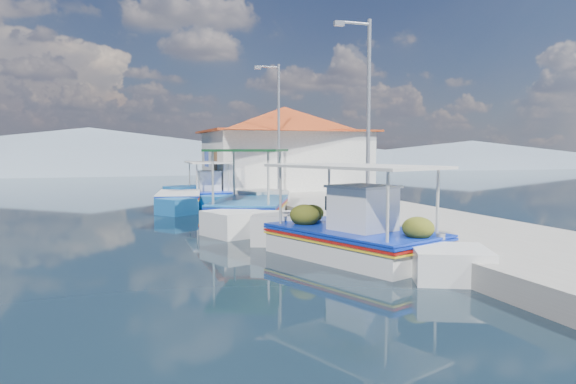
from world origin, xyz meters
name	(u,v)px	position (x,y,z in m)	size (l,w,h in m)	color
ground	(237,255)	(0.00, 0.00, 0.00)	(160.00, 160.00, 0.00)	black
quay	(350,210)	(5.90, 6.00, 0.25)	(5.00, 44.00, 0.50)	#A19F97
bollards	(306,203)	(3.80, 5.25, 0.65)	(0.20, 17.20, 0.30)	#A5A8AD
main_caique	(353,238)	(2.58, -1.23, 0.48)	(3.88, 7.06, 2.48)	silver
caique_green_canopy	(248,211)	(1.70, 5.49, 0.43)	(4.28, 7.06, 2.89)	silver
caique_blue_hull	(179,202)	(-0.04, 10.98, 0.29)	(2.51, 6.01, 1.09)	#1B63A7
caique_far	(208,195)	(1.60, 12.76, 0.41)	(2.00, 6.34, 2.22)	#1B63A7
harbor_building	(284,146)	(6.20, 15.00, 2.78)	(10.49, 10.49, 4.40)	white
lamp_post_near	(366,108)	(4.51, 2.00, 3.85)	(1.21, 0.14, 6.00)	#A5A8AD
lamp_post_far	(277,122)	(4.51, 11.00, 3.85)	(1.21, 0.14, 6.00)	#A5A8AD
mountain_ridge	(186,154)	(6.54, 56.00, 2.04)	(171.40, 96.00, 5.50)	gray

